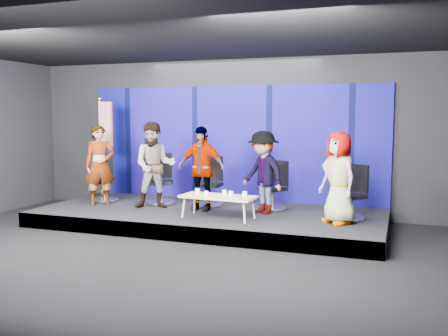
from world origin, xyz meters
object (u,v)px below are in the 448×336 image
Objects in this scene: mug_b at (206,193)px; mug_d at (231,194)px; chair_d at (274,193)px; mug_e at (245,194)px; panelist_a at (100,165)px; chair_c at (210,190)px; chair_a at (104,186)px; panelist_c at (201,168)px; panelist_e at (339,178)px; chair_e at (352,201)px; chair_b at (161,187)px; flag_stand at (104,145)px; panelist_d at (263,172)px; mug_c at (224,193)px; coffee_table at (218,197)px; mug_a at (197,191)px; panelist_b at (155,165)px.

mug_d reaches higher than mug_b.
chair_d is 1.24m from mug_e.
panelist_a is 16.44× the size of mug_d.
chair_c is at bearing 108.17° from mug_b.
panelist_c is (2.48, -0.25, 0.51)m from chair_a.
panelist_a is at bearing -138.88° from panelist_e.
chair_e is at bearing 17.12° from chair_d.
flag_stand is (-1.54, 0.16, 0.89)m from chair_b.
chair_e is at bearing -25.87° from chair_b.
panelist_d is 0.95m from mug_c.
coffee_table is at bearing -119.27° from chair_e.
mug_d is at bearing -13.02° from coffee_table.
panelist_a is at bearing -175.19° from panelist_c.
chair_e is at bearing 108.73° from panelist_e.
mug_e is at bearing -0.62° from mug_a.
chair_c is 0.73× the size of coffee_table.
chair_a is 2.54m from panelist_c.
chair_d is at bearing -170.49° from panelist_e.
panelist_a is 0.96× the size of panelist_b.
chair_a is 0.74× the size of coffee_table.
chair_c is at bearing -154.46° from panelist_e.
panelist_b is 1.34m from mug_a.
mug_c is (0.55, 0.01, -0.00)m from mug_a.
chair_d is 1.46m from coffee_table.
chair_d is at bearing -17.67° from chair_b.
panelist_e is 16.01× the size of mug_c.
mug_a is (-2.62, -0.26, -0.34)m from panelist_e.
mug_d is at bearing -36.30° from mug_c.
panelist_c is 3.06m from chair_e.
panelist_d is 3.98m from flag_stand.
panelist_a is 1.40m from chair_b.
coffee_table is 0.52m from mug_e.
chair_b reaches higher than mug_c.
mug_c reaches higher than coffee_table.
panelist_d is 1.08m from coffee_table.
chair_b is at bearing -147.75° from panelist_e.
panelist_d is at bearing -41.10° from chair_a.
mug_a is 3.15m from flag_stand.
chair_a is 2.81m from mug_a.
mug_c is at bearing -50.28° from chair_b.
mug_c is at bearing -95.90° from panelist_d.
panelist_b is 17.38× the size of mug_c.
panelist_a is at bearing -175.86° from chair_b.
mug_a is 0.72m from mug_d.
panelist_b is 3.81m from panelist_e.
mug_c reaches higher than mug_e.
chair_b reaches higher than chair_d.
chair_e is at bearing 17.15° from mug_c.
chair_a is 1.04× the size of chair_e.
panelist_b is at bearing -99.73° from chair_b.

